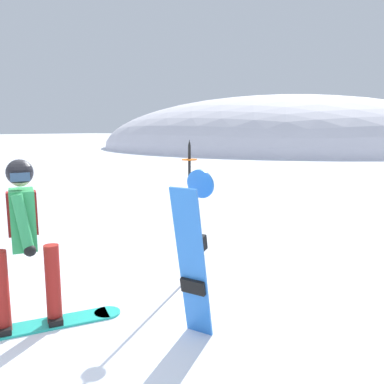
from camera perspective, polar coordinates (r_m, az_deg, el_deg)
The scene contains 5 objects.
ground_plane at distance 4.36m, azimuth -21.40°, elevation -18.79°, with size 300.00×300.00×0.00m, color white.
ridge_peak_main at distance 45.79m, azimuth 12.57°, elevation 6.34°, with size 40.46×36.41×11.28m.
snowboarder_main at distance 4.23m, azimuth -23.11°, elevation -6.40°, with size 1.17×1.56×1.71m.
spare_snowboard at distance 3.73m, azimuth 0.19°, elevation -9.17°, with size 0.28×0.36×1.63m.
piste_marker_near at distance 5.18m, azimuth -0.37°, elevation -1.24°, with size 0.20×0.20×1.87m.
Camera 1 is at (3.13, -2.29, 1.99)m, focal length 36.82 mm.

